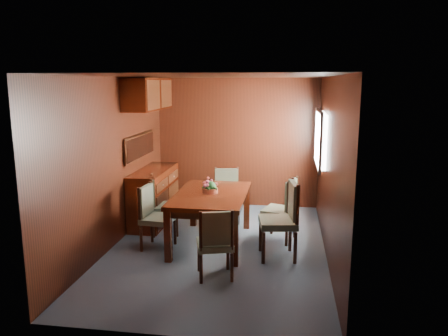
% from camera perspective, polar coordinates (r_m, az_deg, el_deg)
% --- Properties ---
extents(ground, '(4.50, 4.50, 0.00)m').
position_cam_1_polar(ground, '(6.34, -0.75, -10.33)').
color(ground, '#3B4751').
rests_on(ground, ground).
extents(room_shell, '(3.06, 4.52, 2.41)m').
position_cam_1_polar(room_shell, '(6.28, -1.24, 4.85)').
color(room_shell, black).
rests_on(room_shell, ground).
extents(sideboard, '(0.48, 1.40, 0.90)m').
position_cam_1_polar(sideboard, '(7.41, -9.11, -3.61)').
color(sideboard, '#391207').
rests_on(sideboard, ground).
extents(dining_table, '(1.02, 1.62, 0.76)m').
position_cam_1_polar(dining_table, '(6.30, -1.66, -4.24)').
color(dining_table, '#391207').
rests_on(dining_table, ground).
extents(chair_left_near, '(0.46, 0.47, 0.92)m').
position_cam_1_polar(chair_left_near, '(6.26, -9.24, -5.83)').
color(chair_left_near, black).
rests_on(chair_left_near, ground).
extents(chair_left_far, '(0.52, 0.53, 0.91)m').
position_cam_1_polar(chair_left_far, '(6.82, -8.36, -4.38)').
color(chair_left_far, black).
rests_on(chair_left_far, ground).
extents(chair_right_near, '(0.55, 0.57, 1.05)m').
position_cam_1_polar(chair_right_near, '(5.87, 7.85, -6.15)').
color(chair_right_near, black).
rests_on(chair_right_near, ground).
extents(chair_right_far, '(0.55, 0.56, 0.95)m').
position_cam_1_polar(chair_right_far, '(6.50, 7.85, -4.97)').
color(chair_right_far, black).
rests_on(chair_right_far, ground).
extents(chair_head, '(0.51, 0.50, 0.88)m').
position_cam_1_polar(chair_head, '(5.22, -1.12, -9.38)').
color(chair_head, black).
rests_on(chair_head, ground).
extents(chair_foot, '(0.49, 0.48, 0.90)m').
position_cam_1_polar(chair_foot, '(7.36, 0.35, -3.15)').
color(chair_foot, black).
rests_on(chair_foot, ground).
extents(flower_centerpiece, '(0.24, 0.24, 0.24)m').
position_cam_1_polar(flower_centerpiece, '(6.26, -1.80, -2.23)').
color(flower_centerpiece, '#BE5A3A').
rests_on(flower_centerpiece, dining_table).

